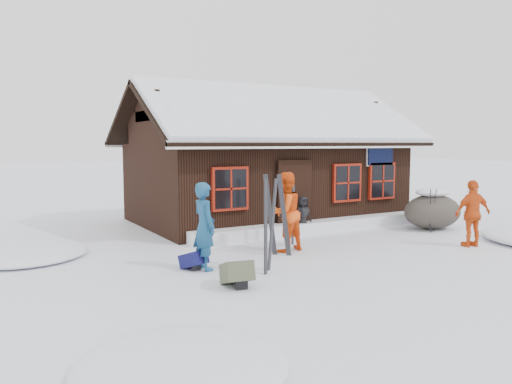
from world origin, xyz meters
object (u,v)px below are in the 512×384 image
skier_orange_left (285,212)px  skier_orange_right (473,213)px  backpack_olive (237,277)px  boulder (432,210)px  ski_poles (432,211)px  backpack_blue (194,263)px  ski_pair_left (269,227)px  skier_teal (204,226)px  skier_crouched (303,215)px

skier_orange_left → skier_orange_right: size_ratio=1.13×
skier_orange_left → backpack_olive: bearing=28.0°
skier_orange_left → boulder: bearing=171.8°
ski_poles → backpack_blue: size_ratio=2.54×
ski_pair_left → backpack_blue: ski_pair_left is taller
skier_teal → boulder: skier_teal is taller
skier_orange_right → ski_pair_left: bearing=9.0°
skier_teal → backpack_blue: bearing=56.2°
skier_orange_left → backpack_olive: size_ratio=2.92×
skier_orange_right → ski_pair_left: ski_pair_left is taller
skier_orange_left → backpack_blue: (-2.51, -0.49, -0.79)m
skier_orange_left → boulder: (5.49, 0.43, -0.38)m
backpack_blue → ski_poles: bearing=-11.0°
boulder → backpack_olive: 8.19m
skier_teal → skier_orange_left: size_ratio=0.95×
skier_orange_right → backpack_blue: (-6.77, 1.34, -0.68)m
ski_poles → backpack_olive: ski_poles is taller
skier_orange_left → skier_crouched: bearing=-148.7°
skier_orange_left → skier_crouched: (1.62, 1.57, -0.39)m
skier_teal → backpack_blue: size_ratio=3.50×
boulder → skier_crouched: bearing=163.7°
boulder → ski_poles: 0.62m
skier_orange_right → skier_crouched: skier_orange_right is taller
skier_teal → skier_orange_right: size_ratio=1.07×
skier_orange_right → backpack_olive: skier_orange_right is taller
skier_teal → boulder: (7.81, 1.04, -0.33)m
ski_poles → backpack_blue: 7.55m
skier_orange_left → skier_orange_right: bearing=144.1°
boulder → ski_pair_left: ski_pair_left is taller
skier_orange_left → ski_poles: skier_orange_left is taller
skier_orange_left → backpack_blue: size_ratio=3.70×
backpack_blue → backpack_olive: 1.52m
ski_pair_left → skier_teal: bearing=110.5°
skier_teal → backpack_olive: 1.56m
skier_orange_right → backpack_blue: size_ratio=3.26×
skier_teal → ski_poles: size_ratio=1.38×
skier_orange_left → boulder: size_ratio=1.01×
ski_pair_left → backpack_olive: bearing=177.4°
boulder → backpack_blue: (-8.00, -0.92, -0.41)m
skier_teal → backpack_olive: bearing=177.5°
skier_crouched → backpack_olive: bearing=-144.8°
skier_orange_right → backpack_olive: bearing=15.3°
skier_teal → ski_poles: skier_teal is taller
backpack_olive → skier_orange_right: bearing=13.2°
skier_crouched → ski_poles: 3.72m
ski_poles → backpack_blue: bearing=-175.9°
skier_crouched → ski_poles: (3.39, -1.52, 0.07)m
skier_orange_right → backpack_blue: skier_orange_right is taller
skier_orange_right → ski_poles: 2.03m
skier_crouched → boulder: size_ratio=0.58×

